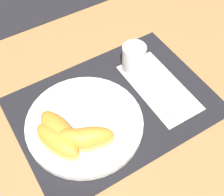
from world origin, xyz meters
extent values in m
plane|color=#A37547|center=(0.00, 0.00, 0.00)|extent=(3.00, 3.00, 0.00)
cube|color=black|center=(0.00, 0.00, 0.00)|extent=(0.48, 0.34, 0.00)
cylinder|color=white|center=(-0.09, -0.01, 0.01)|extent=(0.27, 0.27, 0.02)
cylinder|color=silver|center=(0.11, 0.08, 0.04)|extent=(0.06, 0.06, 0.08)
cylinder|color=#F9AD19|center=(0.11, 0.08, 0.02)|extent=(0.05, 0.05, 0.04)
cube|color=silver|center=(0.12, -0.01, 0.01)|extent=(0.11, 0.23, 0.00)
cube|color=silver|center=(0.11, -0.08, 0.01)|extent=(0.02, 0.09, 0.01)
cube|color=silver|center=(0.12, 0.03, 0.01)|extent=(0.03, 0.13, 0.01)
cube|color=silver|center=(0.13, -0.04, 0.01)|extent=(0.02, 0.11, 0.01)
ellipsoid|color=silver|center=(0.14, 0.04, 0.01)|extent=(0.04, 0.06, 0.01)
cube|color=silver|center=(-0.04, -0.03, 0.02)|extent=(0.12, 0.04, 0.00)
cube|color=silver|center=(-0.13, 0.00, 0.02)|extent=(0.08, 0.04, 0.00)
ellipsoid|color=#F7C656|center=(-0.15, -0.01, 0.02)|extent=(0.07, 0.13, 0.01)
ellipsoid|color=orange|center=(-0.15, -0.01, 0.04)|extent=(0.07, 0.13, 0.04)
ellipsoid|color=#F7C656|center=(-0.17, -0.04, 0.02)|extent=(0.09, 0.13, 0.01)
ellipsoid|color=orange|center=(-0.17, -0.04, 0.04)|extent=(0.08, 0.12, 0.04)
ellipsoid|color=#F7C656|center=(-0.13, -0.06, 0.02)|extent=(0.10, 0.10, 0.01)
ellipsoid|color=orange|center=(-0.13, -0.06, 0.04)|extent=(0.10, 0.09, 0.05)
ellipsoid|color=#F7C656|center=(-0.11, -0.06, 0.02)|extent=(0.13, 0.09, 0.01)
ellipsoid|color=orange|center=(-0.11, -0.06, 0.04)|extent=(0.12, 0.09, 0.04)
camera|label=1|loc=(-0.24, -0.38, 0.62)|focal=50.00mm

